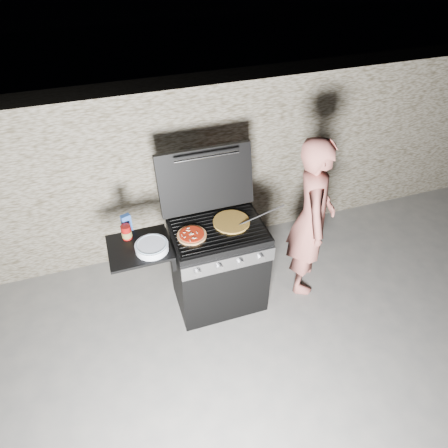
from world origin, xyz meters
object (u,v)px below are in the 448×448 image
object	(u,v)px
gas_grill	(192,273)
sauce_jar	(126,232)
person	(312,219)
pizza_topped	(192,235)

from	to	relation	value
gas_grill	sauce_jar	bearing A→B (deg)	164.71
gas_grill	sauce_jar	world-z (taller)	sauce_jar
gas_grill	person	xyz separation A→B (m)	(1.13, -0.02, 0.36)
person	pizza_topped	bearing A→B (deg)	114.14
sauce_jar	person	bearing A→B (deg)	-5.42
pizza_topped	gas_grill	bearing A→B (deg)	125.16
sauce_jar	person	distance (m)	1.64
gas_grill	person	bearing A→B (deg)	-0.97
pizza_topped	person	world-z (taller)	person
pizza_topped	person	size ratio (longest dim) A/B	0.15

